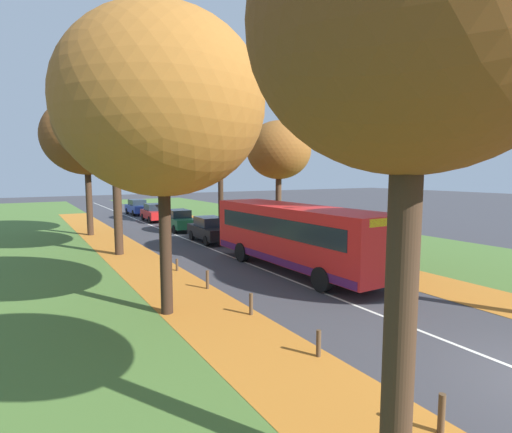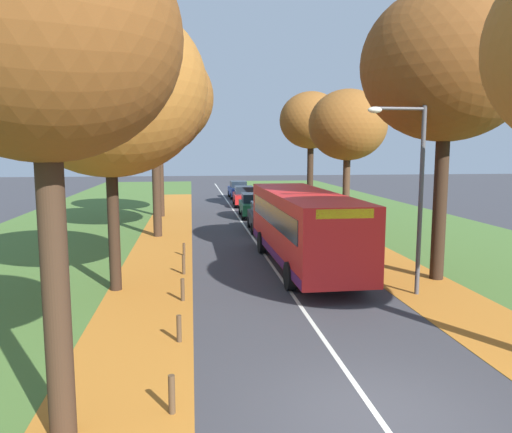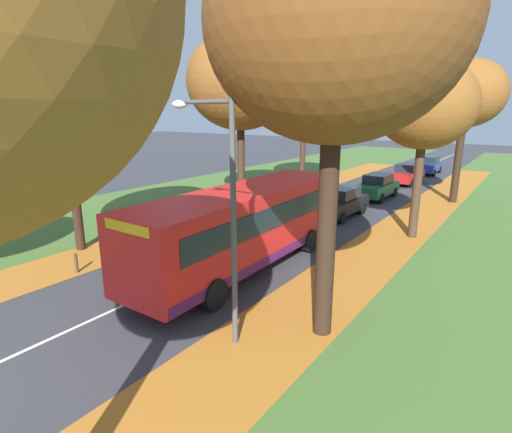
% 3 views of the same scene
% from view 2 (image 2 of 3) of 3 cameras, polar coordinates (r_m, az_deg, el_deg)
% --- Properties ---
extents(ground_plane, '(160.00, 160.00, 0.00)m').
position_cam_2_polar(ground_plane, '(9.74, 13.61, -21.17)').
color(ground_plane, '#38383D').
extents(grass_verge_left, '(12.00, 90.00, 0.01)m').
position_cam_2_polar(grass_verge_left, '(28.95, -19.30, -1.99)').
color(grass_verge_left, '#476B2D').
rests_on(grass_verge_left, ground).
extents(leaf_litter_left, '(2.80, 60.00, 0.00)m').
position_cam_2_polar(leaf_litter_left, '(22.46, -10.88, -4.39)').
color(leaf_litter_left, '#B26B23').
rests_on(leaf_litter_left, grass_verge_left).
extents(grass_verge_right, '(12.00, 90.00, 0.01)m').
position_cam_2_polar(grass_verge_right, '(30.91, 16.32, -1.27)').
color(grass_verge_right, '#476B2D').
rests_on(grass_verge_right, ground).
extents(leaf_litter_right, '(2.80, 60.00, 0.00)m').
position_cam_2_polar(leaf_litter_right, '(23.73, 11.93, -3.77)').
color(leaf_litter_right, '#B26B23').
rests_on(leaf_litter_right, grass_verge_right).
extents(road_centre_line, '(0.12, 80.00, 0.01)m').
position_cam_2_polar(road_centre_line, '(28.50, -0.89, -1.70)').
color(road_centre_line, silver).
rests_on(road_centre_line, ground).
extents(tree_left_nearest, '(4.16, 4.16, 8.20)m').
position_cam_2_polar(tree_left_nearest, '(8.42, -23.28, 18.11)').
color(tree_left_nearest, '#382619').
rests_on(tree_left_nearest, ground).
extents(tree_left_near, '(6.28, 6.28, 9.41)m').
position_cam_2_polar(tree_left_near, '(16.94, -16.52, 13.86)').
color(tree_left_near, black).
rests_on(tree_left_near, ground).
extents(tree_left_mid, '(6.16, 6.16, 10.12)m').
position_cam_2_polar(tree_left_mid, '(27.12, -11.55, 13.19)').
color(tree_left_mid, '#382619').
rests_on(tree_left_mid, ground).
extents(tree_left_far, '(5.98, 5.98, 9.71)m').
position_cam_2_polar(tree_left_far, '(35.18, -11.03, 11.38)').
color(tree_left_far, '#382619').
rests_on(tree_left_far, ground).
extents(tree_right_near, '(5.86, 5.86, 10.19)m').
position_cam_2_polar(tree_right_near, '(18.99, 20.97, 15.86)').
color(tree_right_near, black).
rests_on(tree_right_near, ground).
extents(tree_right_mid, '(4.25, 4.25, 7.88)m').
position_cam_2_polar(tree_right_mid, '(27.91, 10.44, 10.18)').
color(tree_right_mid, '#422D1E').
rests_on(tree_right_mid, ground).
extents(tree_right_far, '(4.53, 4.53, 8.77)m').
position_cam_2_polar(tree_right_far, '(36.77, 6.30, 10.81)').
color(tree_right_far, black).
rests_on(tree_right_far, ground).
extents(bollard_second, '(0.12, 0.12, 0.72)m').
position_cam_2_polar(bollard_second, '(9.48, -9.61, -19.44)').
color(bollard_second, '#4C3823').
rests_on(bollard_second, ground).
extents(bollard_third, '(0.12, 0.12, 0.68)m').
position_cam_2_polar(bollard_third, '(12.54, -8.79, -12.56)').
color(bollard_third, '#4C3823').
rests_on(bollard_third, ground).
extents(bollard_fourth, '(0.12, 0.12, 0.71)m').
position_cam_2_polar(bollard_fourth, '(15.71, -8.39, -8.30)').
color(bollard_fourth, '#4C3823').
rests_on(bollard_fourth, ground).
extents(bollard_fifth, '(0.12, 0.12, 0.73)m').
position_cam_2_polar(bollard_fifth, '(18.94, -8.27, -5.50)').
color(bollard_fifth, '#4C3823').
rests_on(bollard_fifth, ground).
extents(bollard_sixth, '(0.12, 0.12, 0.57)m').
position_cam_2_polar(bollard_sixth, '(22.21, -8.23, -3.75)').
color(bollard_sixth, '#4C3823').
rests_on(bollard_sixth, ground).
extents(streetlamp_right, '(1.89, 0.28, 6.00)m').
position_cam_2_polar(streetlamp_right, '(16.40, 17.36, 4.11)').
color(streetlamp_right, '#47474C').
rests_on(streetlamp_right, ground).
extents(bus, '(2.78, 10.44, 2.98)m').
position_cam_2_polar(bus, '(19.80, 5.37, -0.93)').
color(bus, red).
rests_on(bus, ground).
extents(car_black_lead, '(1.91, 4.27, 1.62)m').
position_cam_2_polar(car_black_lead, '(28.67, 0.99, -0.01)').
color(car_black_lead, black).
rests_on(car_black_lead, ground).
extents(car_green_following, '(1.88, 4.25, 1.62)m').
position_cam_2_polar(car_green_following, '(34.47, -0.36, 1.30)').
color(car_green_following, '#1E6038').
rests_on(car_green_following, ground).
extents(car_red_third_in_line, '(1.90, 4.26, 1.62)m').
position_cam_2_polar(car_red_third_in_line, '(41.14, -1.37, 2.34)').
color(car_red_third_in_line, '#B21919').
rests_on(car_red_third_in_line, ground).
extents(car_blue_fourth_in_line, '(1.82, 4.22, 1.62)m').
position_cam_2_polar(car_blue_fourth_in_line, '(47.79, -2.03, 3.09)').
color(car_blue_fourth_in_line, '#233D9E').
rests_on(car_blue_fourth_in_line, ground).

